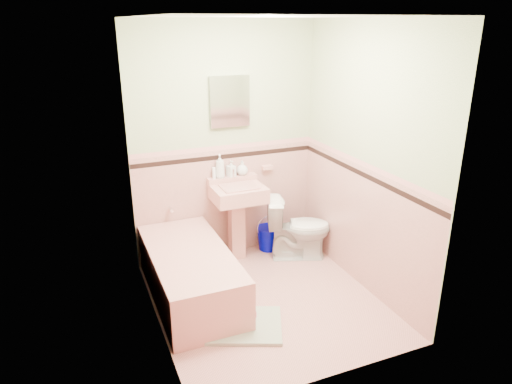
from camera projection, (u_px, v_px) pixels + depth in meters
name	position (u px, v px, depth m)	size (l,w,h in m)	color
floor	(266.00, 300.00, 4.40)	(2.20, 2.20, 0.00)	#D5948B
ceiling	(269.00, 17.00, 3.54)	(2.20, 2.20, 0.00)	white
wall_back	(225.00, 144.00, 4.92)	(2.50, 2.50, 0.00)	beige
wall_front	(336.00, 222.00, 3.01)	(2.50, 2.50, 0.00)	beige
wall_left	(149.00, 189.00, 3.61)	(2.50, 2.50, 0.00)	beige
wall_right	(366.00, 161.00, 4.33)	(2.50, 2.50, 0.00)	beige
wainscot_back	(227.00, 202.00, 5.13)	(2.00, 2.00, 0.00)	#D79990
wainscot_front	(330.00, 307.00, 3.25)	(2.00, 2.00, 0.00)	#D79990
wainscot_left	(157.00, 263.00, 3.83)	(2.20, 2.20, 0.00)	#D79990
wainscot_right	(360.00, 225.00, 4.55)	(2.20, 2.20, 0.00)	#D79990
accent_back	(226.00, 157.00, 4.95)	(2.00, 2.00, 0.00)	black
accent_front	(334.00, 239.00, 3.07)	(2.00, 2.00, 0.00)	black
accent_left	(152.00, 204.00, 3.66)	(2.20, 2.20, 0.00)	black
accent_right	(363.00, 175.00, 4.37)	(2.20, 2.20, 0.00)	black
cap_back	(226.00, 147.00, 4.92)	(2.00, 2.00, 0.00)	#D58D89
cap_front	(334.00, 225.00, 3.04)	(2.00, 2.00, 0.00)	#D58D89
cap_left	(152.00, 192.00, 3.62)	(2.20, 2.20, 0.00)	#D58D89
cap_right	(364.00, 164.00, 4.33)	(2.20, 2.20, 0.00)	#D58D89
bathtub	(191.00, 276.00, 4.38)	(0.70, 1.50, 0.45)	tan
tub_faucet	(171.00, 209.00, 4.86)	(0.04, 0.04, 0.12)	silver
sink	(239.00, 224.00, 5.01)	(0.54, 0.48, 0.85)	tan
sink_faucet	(233.00, 173.00, 4.96)	(0.02, 0.02, 0.10)	silver
medicine_cabinet	(230.00, 101.00, 4.76)	(0.41, 0.04, 0.52)	white
soap_dish	(267.00, 167.00, 5.16)	(0.12, 0.07, 0.04)	tan
soap_bottle_left	(220.00, 166.00, 4.91)	(0.10, 0.10, 0.25)	#B2B2B2
soap_bottle_mid	(231.00, 168.00, 4.97)	(0.08, 0.08, 0.17)	#B2B2B2
soap_bottle_right	(242.00, 168.00, 5.02)	(0.12, 0.12, 0.16)	#B2B2B2
tube	(214.00, 173.00, 4.91)	(0.04, 0.04, 0.12)	white
toilet	(299.00, 228.00, 5.10)	(0.39, 0.68, 0.69)	white
bucket	(269.00, 238.00, 5.35)	(0.27, 0.27, 0.27)	#0002AD
bath_mat	(235.00, 325.00, 4.01)	(0.79, 0.52, 0.03)	#94A68A
shoe	(248.00, 314.00, 4.09)	(0.13, 0.06, 0.05)	#BF1E59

